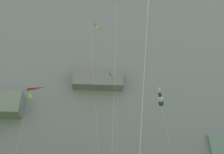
% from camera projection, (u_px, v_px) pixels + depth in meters
% --- Properties ---
extents(cliff_face, '(180.00, 29.62, 82.48)m').
position_uv_depth(cliff_face, '(98.00, 90.00, 75.94)').
color(cliff_face, gray).
rests_on(cliff_face, ground).
extents(kite_delta_upper_mid, '(2.19, 2.81, 17.81)m').
position_uv_depth(kite_delta_upper_mid, '(27.00, 95.00, 28.48)').
color(kite_delta_upper_mid, red).
rests_on(kite_delta_upper_mid, ground).
extents(kite_windsock_low_center, '(2.11, 6.49, 22.52)m').
position_uv_depth(kite_windsock_low_center, '(161.00, 100.00, 39.45)').
color(kite_windsock_low_center, navy).
rests_on(kite_windsock_low_center, ground).
extents(kite_banner_upper_left, '(1.51, 4.74, 24.56)m').
position_uv_depth(kite_banner_upper_left, '(114.00, 90.00, 38.57)').
color(kite_banner_upper_left, black).
rests_on(kite_banner_upper_left, ground).
extents(kite_delta_low_right, '(2.52, 6.10, 30.37)m').
position_uv_depth(kite_delta_low_right, '(121.00, 1.00, 33.45)').
color(kite_delta_low_right, blue).
rests_on(kite_delta_low_right, ground).
extents(kite_banner_high_right, '(2.84, 3.09, 30.84)m').
position_uv_depth(kite_banner_high_right, '(97.00, 49.00, 36.22)').
color(kite_banner_high_right, black).
rests_on(kite_banner_high_right, ground).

